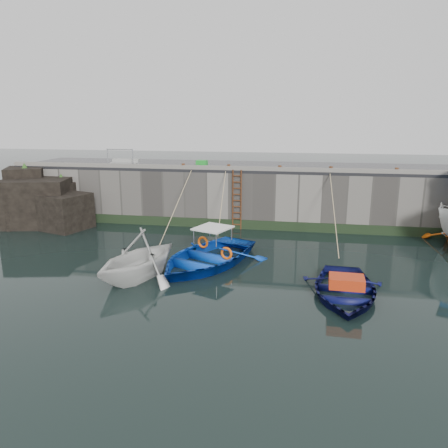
% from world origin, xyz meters
% --- Properties ---
extents(ground, '(120.00, 120.00, 0.00)m').
position_xyz_m(ground, '(0.00, 0.00, 0.00)').
color(ground, black).
rests_on(ground, ground).
extents(quay_back, '(30.00, 5.00, 3.00)m').
position_xyz_m(quay_back, '(0.00, 12.50, 1.50)').
color(quay_back, slate).
rests_on(quay_back, ground).
extents(road_back, '(30.00, 5.00, 0.16)m').
position_xyz_m(road_back, '(0.00, 12.50, 3.08)').
color(road_back, black).
rests_on(road_back, quay_back).
extents(kerb_back, '(30.00, 0.30, 0.20)m').
position_xyz_m(kerb_back, '(0.00, 10.15, 3.26)').
color(kerb_back, slate).
rests_on(kerb_back, road_back).
extents(algae_back, '(30.00, 0.08, 0.50)m').
position_xyz_m(algae_back, '(0.00, 9.96, 0.25)').
color(algae_back, black).
rests_on(algae_back, ground).
extents(rock_outcrop, '(5.85, 4.24, 3.41)m').
position_xyz_m(rock_outcrop, '(-12.92, 9.11, 1.26)').
color(rock_outcrop, black).
rests_on(rock_outcrop, ground).
extents(ladder, '(0.51, 0.08, 3.20)m').
position_xyz_m(ladder, '(-2.00, 9.91, 1.59)').
color(ladder, '#3F1E0F').
rests_on(ladder, ground).
extents(boat_near_white, '(4.78, 5.11, 2.18)m').
position_xyz_m(boat_near_white, '(-4.60, 2.10, 0.00)').
color(boat_near_white, silver).
rests_on(boat_near_white, ground).
extents(boat_near_white_rope, '(0.04, 5.99, 3.10)m').
position_xyz_m(boat_near_white_rope, '(-4.60, 7.30, 0.00)').
color(boat_near_white_rope, tan).
rests_on(boat_near_white_rope, ground).
extents(boat_near_blue, '(5.73, 6.62, 1.15)m').
position_xyz_m(boat_near_blue, '(-2.40, 4.04, 0.00)').
color(boat_near_blue, '#0C3FB6').
rests_on(boat_near_blue, ground).
extents(boat_near_blue_rope, '(0.04, 4.33, 3.10)m').
position_xyz_m(boat_near_blue_rope, '(-2.40, 8.27, 0.00)').
color(boat_near_blue_rope, tan).
rests_on(boat_near_blue_rope, ground).
extents(boat_near_navy, '(3.34, 4.56, 0.92)m').
position_xyz_m(boat_near_navy, '(2.92, 1.72, 0.00)').
color(boat_near_navy, '#0B0E45').
rests_on(boat_near_navy, ground).
extents(boat_near_navy_rope, '(0.04, 6.34, 3.10)m').
position_xyz_m(boat_near_navy_rope, '(2.92, 7.11, 0.00)').
color(boat_near_navy_rope, tan).
rests_on(boat_near_navy_rope, ground).
extents(fish_crate, '(0.65, 0.48, 0.26)m').
position_xyz_m(fish_crate, '(-4.44, 12.30, 3.29)').
color(fish_crate, green).
rests_on(fish_crate, road_back).
extents(railing, '(1.60, 1.05, 1.00)m').
position_xyz_m(railing, '(-8.75, 11.25, 3.36)').
color(railing, '#A5A8AD').
rests_on(railing, road_back).
extents(bollard_a, '(0.18, 0.18, 0.28)m').
position_xyz_m(bollard_a, '(-5.00, 10.25, 3.30)').
color(bollard_a, '#3F1E0F').
rests_on(bollard_a, road_back).
extents(bollard_b, '(0.18, 0.18, 0.28)m').
position_xyz_m(bollard_b, '(-2.50, 10.25, 3.30)').
color(bollard_b, '#3F1E0F').
rests_on(bollard_b, road_back).
extents(bollard_c, '(0.18, 0.18, 0.28)m').
position_xyz_m(bollard_c, '(0.20, 10.25, 3.30)').
color(bollard_c, '#3F1E0F').
rests_on(bollard_c, road_back).
extents(bollard_d, '(0.18, 0.18, 0.28)m').
position_xyz_m(bollard_d, '(2.80, 10.25, 3.30)').
color(bollard_d, '#3F1E0F').
rests_on(bollard_d, road_back).
extents(bollard_e, '(0.18, 0.18, 0.28)m').
position_xyz_m(bollard_e, '(6.00, 10.25, 3.30)').
color(bollard_e, '#3F1E0F').
rests_on(bollard_e, road_back).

